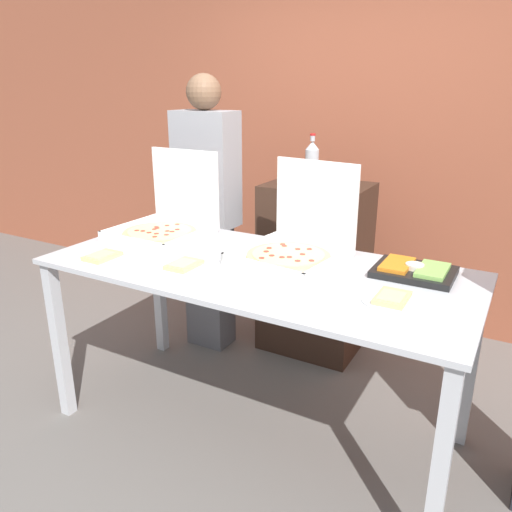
{
  "coord_description": "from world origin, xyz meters",
  "views": [
    {
      "loc": [
        1.1,
        -1.95,
        1.74
      ],
      "look_at": [
        0.0,
        0.0,
        0.97
      ],
      "focal_mm": 35.0,
      "sensor_mm": 36.0,
      "label": 1
    }
  ],
  "objects_px": {
    "pizza_box_far_right": "(166,221)",
    "soda_can_silver": "(330,174)",
    "pizza_box_near_left": "(295,243)",
    "paper_plate_front_right": "(184,266)",
    "paper_plate_front_left": "(392,299)",
    "veggie_tray": "(414,270)",
    "paper_plate_front_center": "(102,257)",
    "person_guest_plaid": "(208,212)",
    "soda_bottle": "(312,161)"
  },
  "relations": [
    {
      "from": "veggie_tray",
      "to": "soda_can_silver",
      "type": "height_order",
      "value": "soda_can_silver"
    },
    {
      "from": "pizza_box_far_right",
      "to": "person_guest_plaid",
      "type": "distance_m",
      "value": 0.46
    },
    {
      "from": "paper_plate_front_center",
      "to": "veggie_tray",
      "type": "height_order",
      "value": "veggie_tray"
    },
    {
      "from": "paper_plate_front_center",
      "to": "soda_bottle",
      "type": "distance_m",
      "value": 1.48
    },
    {
      "from": "veggie_tray",
      "to": "soda_bottle",
      "type": "distance_m",
      "value": 1.22
    },
    {
      "from": "paper_plate_front_right",
      "to": "person_guest_plaid",
      "type": "relative_size",
      "value": 0.13
    },
    {
      "from": "soda_can_silver",
      "to": "veggie_tray",
      "type": "bearing_deg",
      "value": -47.25
    },
    {
      "from": "paper_plate_front_right",
      "to": "person_guest_plaid",
      "type": "xyz_separation_m",
      "value": [
        -0.45,
        0.85,
        0.02
      ]
    },
    {
      "from": "paper_plate_front_center",
      "to": "paper_plate_front_left",
      "type": "bearing_deg",
      "value": 8.06
    },
    {
      "from": "soda_can_silver",
      "to": "person_guest_plaid",
      "type": "bearing_deg",
      "value": -151.77
    },
    {
      "from": "paper_plate_front_center",
      "to": "veggie_tray",
      "type": "xyz_separation_m",
      "value": [
        1.4,
        0.54,
        0.01
      ]
    },
    {
      "from": "paper_plate_front_center",
      "to": "soda_bottle",
      "type": "relative_size",
      "value": 0.74
    },
    {
      "from": "paper_plate_front_center",
      "to": "soda_can_silver",
      "type": "xyz_separation_m",
      "value": [
        0.67,
        1.32,
        0.27
      ]
    },
    {
      "from": "pizza_box_far_right",
      "to": "soda_can_silver",
      "type": "relative_size",
      "value": 4.04
    },
    {
      "from": "pizza_box_near_left",
      "to": "paper_plate_front_right",
      "type": "bearing_deg",
      "value": -128.49
    },
    {
      "from": "paper_plate_front_center",
      "to": "soda_bottle",
      "type": "xyz_separation_m",
      "value": [
        0.54,
        1.34,
        0.34
      ]
    },
    {
      "from": "pizza_box_far_right",
      "to": "paper_plate_front_left",
      "type": "height_order",
      "value": "pizza_box_far_right"
    },
    {
      "from": "soda_can_silver",
      "to": "paper_plate_front_center",
      "type": "bearing_deg",
      "value": -116.84
    },
    {
      "from": "pizza_box_far_right",
      "to": "person_guest_plaid",
      "type": "xyz_separation_m",
      "value": [
        -0.03,
        0.46,
        -0.05
      ]
    },
    {
      "from": "soda_bottle",
      "to": "paper_plate_front_center",
      "type": "bearing_deg",
      "value": -111.83
    },
    {
      "from": "soda_bottle",
      "to": "soda_can_silver",
      "type": "bearing_deg",
      "value": -5.48
    },
    {
      "from": "pizza_box_far_right",
      "to": "paper_plate_front_right",
      "type": "xyz_separation_m",
      "value": [
        0.42,
        -0.39,
        -0.07
      ]
    },
    {
      "from": "pizza_box_near_left",
      "to": "pizza_box_far_right",
      "type": "height_order",
      "value": "pizza_box_far_right"
    },
    {
      "from": "paper_plate_front_center",
      "to": "soda_can_silver",
      "type": "bearing_deg",
      "value": 63.16
    },
    {
      "from": "pizza_box_far_right",
      "to": "paper_plate_front_left",
      "type": "relative_size",
      "value": 2.07
    },
    {
      "from": "soda_bottle",
      "to": "pizza_box_far_right",
      "type": "bearing_deg",
      "value": -121.86
    },
    {
      "from": "person_guest_plaid",
      "to": "paper_plate_front_right",
      "type": "bearing_deg",
      "value": 117.92
    },
    {
      "from": "soda_bottle",
      "to": "paper_plate_front_left",
      "type": "bearing_deg",
      "value": -53.27
    },
    {
      "from": "pizza_box_far_right",
      "to": "paper_plate_front_left",
      "type": "distance_m",
      "value": 1.41
    },
    {
      "from": "paper_plate_front_center",
      "to": "person_guest_plaid",
      "type": "bearing_deg",
      "value": 91.44
    },
    {
      "from": "paper_plate_front_right",
      "to": "paper_plate_front_left",
      "type": "xyz_separation_m",
      "value": [
        0.96,
        0.1,
        -0.0
      ]
    },
    {
      "from": "paper_plate_front_right",
      "to": "paper_plate_front_left",
      "type": "relative_size",
      "value": 0.99
    },
    {
      "from": "paper_plate_front_left",
      "to": "person_guest_plaid",
      "type": "height_order",
      "value": "person_guest_plaid"
    },
    {
      "from": "paper_plate_front_right",
      "to": "soda_bottle",
      "type": "height_order",
      "value": "soda_bottle"
    },
    {
      "from": "paper_plate_front_left",
      "to": "soda_can_silver",
      "type": "xyz_separation_m",
      "value": [
        -0.72,
        1.13,
        0.27
      ]
    },
    {
      "from": "soda_bottle",
      "to": "person_guest_plaid",
      "type": "relative_size",
      "value": 0.17
    },
    {
      "from": "veggie_tray",
      "to": "soda_can_silver",
      "type": "distance_m",
      "value": 1.1
    },
    {
      "from": "paper_plate_front_left",
      "to": "soda_bottle",
      "type": "bearing_deg",
      "value": 126.73
    },
    {
      "from": "paper_plate_front_left",
      "to": "veggie_tray",
      "type": "xyz_separation_m",
      "value": [
        0.01,
        0.34,
        0.01
      ]
    },
    {
      "from": "pizza_box_near_left",
      "to": "pizza_box_far_right",
      "type": "bearing_deg",
      "value": -172.96
    },
    {
      "from": "paper_plate_front_center",
      "to": "person_guest_plaid",
      "type": "xyz_separation_m",
      "value": [
        -0.02,
        0.95,
        0.02
      ]
    },
    {
      "from": "paper_plate_front_center",
      "to": "veggie_tray",
      "type": "relative_size",
      "value": 0.65
    },
    {
      "from": "veggie_tray",
      "to": "soda_can_silver",
      "type": "xyz_separation_m",
      "value": [
        -0.73,
        0.79,
        0.26
      ]
    },
    {
      "from": "paper_plate_front_right",
      "to": "soda_can_silver",
      "type": "xyz_separation_m",
      "value": [
        0.24,
        1.23,
        0.27
      ]
    },
    {
      "from": "paper_plate_front_left",
      "to": "person_guest_plaid",
      "type": "distance_m",
      "value": 1.6
    },
    {
      "from": "pizza_box_far_right",
      "to": "pizza_box_near_left",
      "type": "bearing_deg",
      "value": 0.97
    },
    {
      "from": "paper_plate_front_right",
      "to": "paper_plate_front_center",
      "type": "xyz_separation_m",
      "value": [
        -0.43,
        -0.1,
        0.0
      ]
    },
    {
      "from": "paper_plate_front_right",
      "to": "pizza_box_near_left",
      "type": "bearing_deg",
      "value": 43.81
    },
    {
      "from": "veggie_tray",
      "to": "soda_bottle",
      "type": "bearing_deg",
      "value": 137.14
    },
    {
      "from": "paper_plate_front_left",
      "to": "pizza_box_far_right",
      "type": "bearing_deg",
      "value": 167.91
    }
  ]
}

